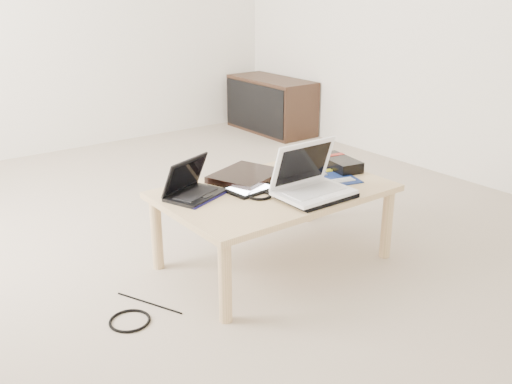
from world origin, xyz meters
TOP-DOWN VIEW (x-y plane):
  - ground at (0.00, 0.00)m, footprint 4.00×4.00m
  - coffee_table at (0.10, -0.69)m, footprint 1.10×0.70m
  - media_cabinet at (1.77, 1.45)m, footprint 0.41×0.90m
  - book at (0.07, -0.49)m, footprint 0.41×0.38m
  - netbook at (-0.28, -0.54)m, footprint 0.32×0.28m
  - tablet at (-0.01, -0.63)m, footprint 0.25×0.20m
  - remote at (0.28, -0.61)m, footprint 0.11×0.21m
  - neoprene_sleeve at (0.18, -0.91)m, footprint 0.33×0.24m
  - white_laptop at (0.16, -0.88)m, footprint 0.35×0.25m
  - motherboard at (0.43, -0.73)m, footprint 0.29×0.33m
  - gpu_box at (0.58, -0.65)m, footprint 0.18×0.29m
  - cable_coil at (-0.03, -0.74)m, footprint 0.14×0.14m
  - floor_cable_coil at (-0.73, -0.76)m, footprint 0.18×0.18m
  - floor_cable_trail at (-0.60, -0.67)m, footprint 0.15×0.33m

SIDE VIEW (x-z plane):
  - ground at x=0.00m, z-range 0.00..0.00m
  - floor_cable_trail at x=-0.60m, z-range 0.00..0.01m
  - floor_cable_coil at x=-0.73m, z-range 0.00..0.01m
  - media_cabinet at x=1.77m, z-range 0.00..0.50m
  - coffee_table at x=0.10m, z-range 0.15..0.55m
  - motherboard at x=0.43m, z-range 0.40..0.41m
  - tablet at x=-0.01m, z-range 0.40..0.41m
  - cable_coil at x=-0.03m, z-range 0.40..0.41m
  - remote at x=0.28m, z-range 0.40..0.42m
  - neoprene_sleeve at x=0.18m, z-range 0.40..0.42m
  - book at x=0.07m, z-range 0.40..0.43m
  - gpu_box at x=0.58m, z-range 0.40..0.46m
  - netbook at x=-0.28m, z-range 0.35..0.53m
  - white_laptop at x=0.16m, z-range 0.35..0.59m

